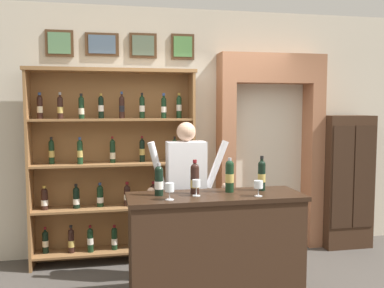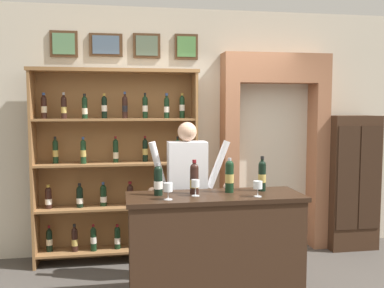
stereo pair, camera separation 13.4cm
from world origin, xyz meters
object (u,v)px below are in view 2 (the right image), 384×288
Objects in this scene: tasting_bottle_riserva at (158,180)px; shopkeeper at (187,185)px; wine_glass_right at (258,186)px; wine_glass_center at (168,188)px; tasting_bottle_grappa at (262,175)px; wine_shelf at (117,162)px; wine_glass_spare at (195,184)px; tasting_counter at (215,249)px; side_cabinet at (350,182)px; tasting_bottle_super_tuscan at (194,178)px; tasting_bottle_vin_santo at (229,176)px.

shopkeeper is at bearing 54.32° from tasting_bottle_riserva.
wine_glass_right is at bearing -13.61° from tasting_bottle_riserva.
wine_glass_center is (-0.80, 0.01, 0.00)m from wine_glass_right.
wine_glass_center is at bearing -165.38° from tasting_bottle_grappa.
shopkeeper is 0.87m from wine_glass_right.
wine_glass_spare is at bearing -61.96° from wine_shelf.
tasting_counter is 10.94× the size of wine_glass_center.
tasting_bottle_grappa is (-1.59, -1.18, 0.32)m from side_cabinet.
tasting_bottle_super_tuscan is (0.71, -1.22, -0.01)m from wine_shelf.
wine_glass_right is at bearing -52.37° from shopkeeper.
wine_glass_right is (0.53, -0.68, 0.10)m from shopkeeper.
tasting_bottle_vin_santo is at bearing 1.90° from tasting_bottle_super_tuscan.
tasting_bottle_riserva is at bearing 173.52° from tasting_counter.
tasting_bottle_riserva is 0.21m from wine_glass_center.
tasting_bottle_vin_santo is (-1.91, -1.19, 0.32)m from side_cabinet.
wine_shelf is 1.35× the size of shopkeeper.
tasting_bottle_riserva is at bearing 166.39° from wine_glass_right.
tasting_bottle_grappa is at bearing 2.24° from tasting_bottle_super_tuscan.
tasting_bottle_vin_santo is at bearing -49.17° from wine_shelf.
wine_shelf is at bearing 130.83° from tasting_bottle_vin_santo.
tasting_bottle_riserva is 2.01× the size of wine_glass_center.
wine_shelf is at bearing 107.25° from wine_glass_center.
wine_glass_spare is at bearing -170.87° from tasting_counter.
side_cabinet reaches higher than tasting_bottle_vin_santo.
shopkeeper is (0.72, -0.76, -0.15)m from wine_shelf.
tasting_bottle_super_tuscan reaches higher than tasting_bottle_riserva.
side_cabinet is 5.42× the size of tasting_bottle_super_tuscan.
tasting_bottle_super_tuscan is at bearing -90.86° from shopkeeper.
tasting_bottle_super_tuscan is at bearing -59.78° from wine_shelf.
wine_glass_center is at bearing -112.04° from shopkeeper.
tasting_bottle_riserva is 0.67m from tasting_bottle_vin_santo.
tasting_bottle_riserva is at bearing -177.86° from tasting_bottle_vin_santo.
tasting_bottle_grappa is at bearing -143.49° from side_cabinet.
side_cabinet reaches higher than tasting_bottle_riserva.
wine_shelf is 1.29m from tasting_bottle_riserva.
tasting_bottle_grappa is at bearing -41.17° from wine_shelf.
tasting_bottle_grappa reaches higher than tasting_bottle_vin_santo.
tasting_bottle_super_tuscan reaches higher than wine_glass_spare.
wine_glass_right is (0.35, -0.15, 0.61)m from tasting_counter.
shopkeeper is 5.64× the size of tasting_bottle_riserva.
tasting_counter is 0.77m from wine_glass_center.
tasting_bottle_riserva is (-0.34, -0.47, 0.14)m from shopkeeper.
wine_shelf is 6.77× the size of tasting_bottle_grappa.
tasting_bottle_grappa is 2.35× the size of wine_glass_right.
shopkeeper is 5.01× the size of tasting_bottle_grappa.
wine_glass_center is 0.99× the size of wine_glass_spare.
wine_glass_center is at bearing 179.39° from wine_glass_right.
tasting_bottle_riserva is at bearing -154.73° from side_cabinet.
tasting_bottle_super_tuscan is 0.95× the size of tasting_bottle_grappa.
tasting_bottle_riserva is at bearing 164.85° from wine_glass_spare.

